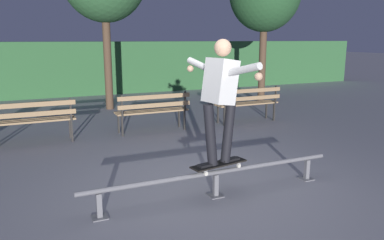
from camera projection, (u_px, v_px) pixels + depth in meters
name	position (u px, v px, depth m)	size (l,w,h in m)	color
ground_plane	(208.00, 190.00, 5.06)	(90.00, 90.00, 0.00)	gray
hedge_backdrop	(88.00, 68.00, 13.79)	(24.00, 1.20, 1.90)	#2D5B33
grind_rail	(216.00, 176.00, 4.81)	(3.49, 0.18, 0.35)	slate
skateboard	(219.00, 164.00, 4.80)	(0.80, 0.33, 0.09)	black
skateboarder	(220.00, 92.00, 4.60)	(0.63, 1.39, 1.56)	black
park_bench_leftmost	(32.00, 117.00, 7.13)	(1.60, 0.42, 0.88)	#282623
park_bench_left_center	(153.00, 108.00, 8.09)	(1.60, 0.42, 0.88)	#282623
park_bench_right_center	(249.00, 101.00, 9.05)	(1.60, 0.42, 0.88)	#282623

